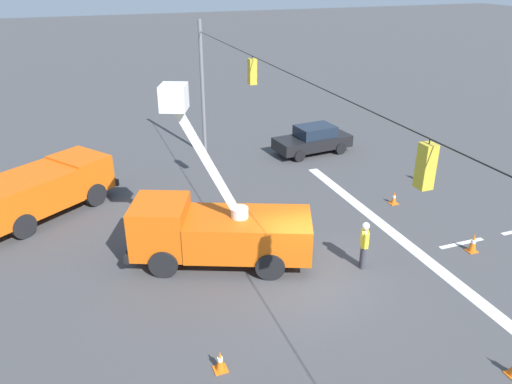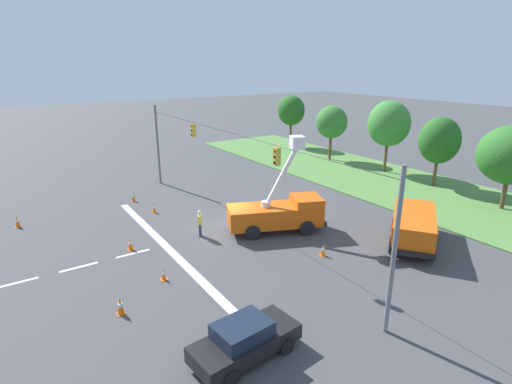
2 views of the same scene
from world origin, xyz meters
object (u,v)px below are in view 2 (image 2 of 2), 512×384
object	(u,v)px
traffic_cone_far_left	(164,275)
traffic_cone_lane_edge_a	(130,244)
tree_west	(332,122)
traffic_cone_near_bucket	(254,202)
tree_east	(440,140)
tree_far_east	(512,155)
traffic_cone_foreground_left	(133,197)
traffic_cone_lane_edge_b	(120,306)
utility_truck_support_near	(413,225)
traffic_cone_mid_right	(17,221)
tree_far_west	(291,110)
sedan_black	(245,340)
road_worker	(200,222)
utility_truck_bucket_lift	(279,212)
tree_centre	(389,124)
traffic_cone_foreground_right	(154,208)
traffic_cone_mid_left	(323,250)

from	to	relation	value
traffic_cone_far_left	traffic_cone_lane_edge_a	bearing A→B (deg)	-175.26
tree_west	traffic_cone_near_bucket	distance (m)	18.28
tree_east	tree_far_east	xyz separation A→B (m)	(6.48, -1.04, 0.03)
tree_west	traffic_cone_foreground_left	xyz separation A→B (m)	(1.89, -23.47, -3.99)
tree_west	traffic_cone_lane_edge_b	distance (m)	33.49
tree_west	traffic_cone_near_bucket	size ratio (longest dim) A/B	9.87
utility_truck_support_near	traffic_cone_foreground_left	xyz separation A→B (m)	(-17.50, -12.04, -0.81)
tree_east	traffic_cone_far_left	xyz separation A→B (m)	(2.11, -26.53, -3.97)
tree_far_east	traffic_cone_mid_right	size ratio (longest dim) A/B	7.94
tree_far_west	sedan_black	world-z (taller)	tree_far_west
utility_truck_support_near	sedan_black	size ratio (longest dim) A/B	1.43
utility_truck_support_near	traffic_cone_lane_edge_b	xyz separation A→B (m)	(-2.55, -17.25, -0.78)
tree_east	road_worker	world-z (taller)	tree_east
utility_truck_bucket_lift	tree_west	bearing A→B (deg)	127.55
road_worker	traffic_cone_mid_right	distance (m)	12.82
tree_centre	utility_truck_support_near	world-z (taller)	tree_centre
utility_truck_support_near	traffic_cone_foreground_right	bearing A→B (deg)	-140.70
traffic_cone_foreground_right	traffic_cone_far_left	distance (m)	10.22
tree_far_west	utility_truck_bucket_lift	world-z (taller)	tree_far_west
tree_far_east	traffic_cone_far_left	bearing A→B (deg)	-99.73
tree_far_west	traffic_cone_far_left	distance (m)	36.36
tree_centre	utility_truck_support_near	size ratio (longest dim) A/B	1.14
tree_far_east	traffic_cone_foreground_left	distance (m)	29.18
tree_far_east	traffic_cone_lane_edge_a	world-z (taller)	tree_far_east
utility_truck_bucket_lift	traffic_cone_far_left	bearing A→B (deg)	-78.31
traffic_cone_near_bucket	utility_truck_bucket_lift	bearing A→B (deg)	-15.03
sedan_black	utility_truck_support_near	bearing A→B (deg)	101.47
traffic_cone_near_bucket	traffic_cone_lane_edge_a	size ratio (longest dim) A/B	0.83
sedan_black	traffic_cone_mid_right	xyz separation A→B (m)	(-19.41, -6.24, -0.38)
tree_west	traffic_cone_mid_right	xyz separation A→B (m)	(2.83, -31.73, -3.97)
traffic_cone_foreground_left	traffic_cone_mid_left	size ratio (longest dim) A/B	1.09
tree_centre	traffic_cone_far_left	distance (m)	28.39
traffic_cone_mid_right	traffic_cone_near_bucket	xyz separation A→B (m)	(5.30, 15.87, -0.10)
tree_east	sedan_black	world-z (taller)	tree_east
tree_east	traffic_cone_lane_edge_b	bearing A→B (deg)	-82.43
tree_centre	sedan_black	bearing A→B (deg)	-60.23
tree_centre	utility_truck_bucket_lift	xyz separation A→B (m)	(6.10, -18.12, -3.63)
tree_west	traffic_cone_lane_edge_b	size ratio (longest dim) A/B	7.56
traffic_cone_mid_left	traffic_cone_foreground_left	bearing A→B (deg)	-158.28
traffic_cone_lane_edge_b	traffic_cone_foreground_left	bearing A→B (deg)	160.79
traffic_cone_foreground_left	traffic_cone_foreground_right	world-z (taller)	traffic_cone_foreground_left
utility_truck_bucket_lift	traffic_cone_lane_edge_a	xyz separation A→B (m)	(-2.65, -9.11, -0.99)
tree_east	tree_centre	bearing A→B (deg)	176.86
traffic_cone_mid_left	traffic_cone_lane_edge_a	size ratio (longest dim) A/B	0.94
tree_far_east	traffic_cone_mid_left	xyz separation A→B (m)	(-1.84, -16.74, -3.93)
utility_truck_bucket_lift	sedan_black	distance (m)	12.22
tree_centre	traffic_cone_foreground_left	bearing A→B (deg)	-102.20
utility_truck_support_near	sedan_black	xyz separation A→B (m)	(2.85, -14.06, -0.40)
utility_truck_bucket_lift	tree_far_west	bearing A→B (deg)	140.17
utility_truck_support_near	traffic_cone_lane_edge_a	bearing A→B (deg)	-120.51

